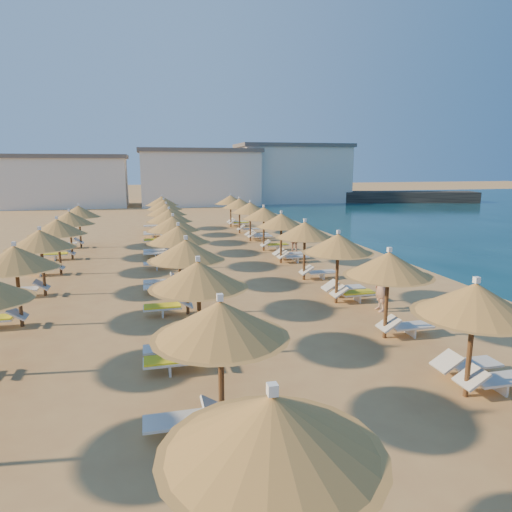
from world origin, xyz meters
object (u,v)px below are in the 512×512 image
object	(u,v)px
beachgoer_c	(294,240)
parasol_row_east	(305,231)
beachgoer_a	(381,286)
jetty	(369,197)
parasol_row_west	(178,235)

from	to	relation	value
beachgoer_c	parasol_row_east	bearing A→B (deg)	-69.97
beachgoer_c	beachgoer_a	size ratio (longest dim) A/B	0.86
parasol_row_east	beachgoer_a	world-z (taller)	parasol_row_east
jetty	parasol_row_east	size ratio (longest dim) A/B	0.74
parasol_row_east	beachgoer_a	xyz separation A→B (m)	(1.19, -5.05, -1.36)
jetty	parasol_row_west	distance (m)	49.99
parasol_row_east	beachgoer_c	xyz separation A→B (m)	(1.54, 6.17, -1.50)
parasol_row_east	parasol_row_west	bearing A→B (deg)	180.00
beachgoer_c	beachgoer_a	distance (m)	11.23
jetty	parasol_row_east	bearing A→B (deg)	-105.82
beachgoer_a	beachgoer_c	bearing A→B (deg)	-179.43
jetty	parasol_row_east	distance (m)	46.80
parasol_row_west	beachgoer_a	bearing A→B (deg)	-36.04
beachgoer_c	beachgoer_a	bearing A→B (deg)	-57.73
parasol_row_west	beachgoer_c	world-z (taller)	parasol_row_west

